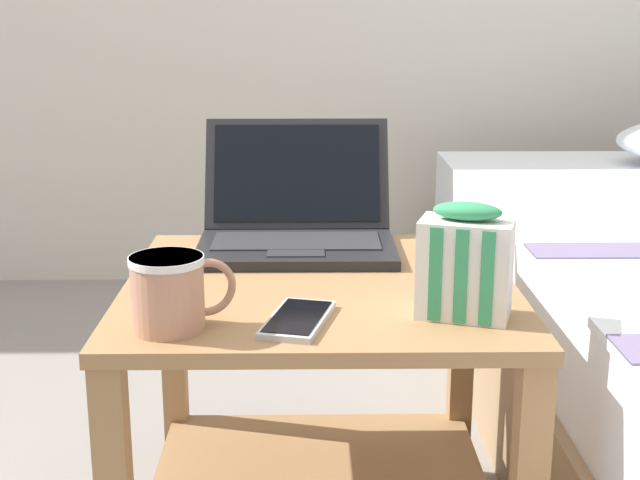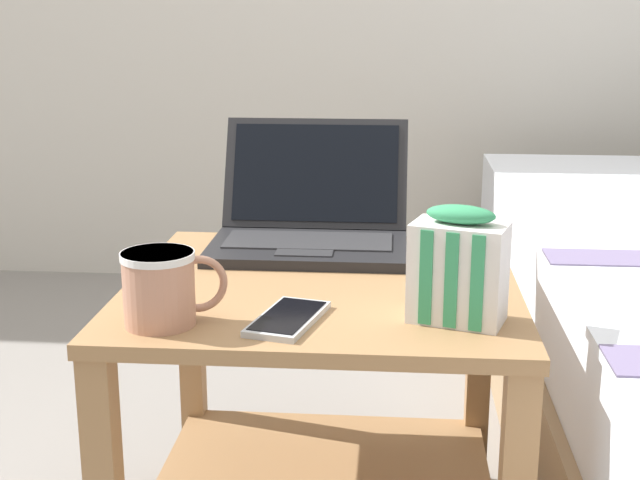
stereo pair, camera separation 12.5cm
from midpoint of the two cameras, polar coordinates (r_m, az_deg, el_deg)
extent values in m
cube|color=#997047|center=(1.41, -2.58, -3.15)|extent=(0.61, 0.59, 0.02)
cube|color=#997047|center=(1.78, -11.32, -8.04)|extent=(0.04, 0.04, 0.47)
cube|color=#997047|center=(1.76, 6.98, -8.05)|extent=(0.04, 0.04, 0.47)
cube|color=black|center=(1.56, -3.83, -0.62)|extent=(0.35, 0.22, 0.02)
cube|color=#2D2D30|center=(1.57, -3.81, -0.09)|extent=(0.29, 0.12, 0.00)
cube|color=#2D2D30|center=(1.50, -3.96, -0.86)|extent=(0.10, 0.05, 0.00)
cube|color=black|center=(1.68, -3.62, 4.25)|extent=(0.35, 0.10, 0.20)
cube|color=black|center=(1.68, -3.63, 4.30)|extent=(0.31, 0.08, 0.17)
cube|color=red|center=(1.69, -3.56, 3.92)|extent=(0.03, 0.02, 0.03)
cube|color=silver|center=(1.70, -2.80, 5.25)|extent=(0.04, 0.02, 0.04)
cube|color=orange|center=(1.69, -5.20, 3.83)|extent=(0.03, 0.02, 0.04)
cylinder|color=tan|center=(1.21, -12.67, -3.39)|extent=(0.10, 0.10, 0.10)
cylinder|color=silver|center=(1.20, -12.79, -1.29)|extent=(0.10, 0.10, 0.01)
cylinder|color=black|center=(1.20, -12.77, -1.71)|extent=(0.09, 0.09, 0.01)
torus|color=tan|center=(1.22, -10.17, -3.05)|extent=(0.08, 0.04, 0.08)
cube|color=silver|center=(1.24, 6.42, -1.88)|extent=(0.14, 0.11, 0.14)
cube|color=#338C59|center=(1.21, 4.45, -2.27)|extent=(0.02, 0.01, 0.13)
cube|color=#338C59|center=(1.20, 6.07, -2.41)|extent=(0.02, 0.01, 0.13)
cube|color=#338C59|center=(1.19, 7.70, -2.54)|extent=(0.02, 0.01, 0.13)
ellipsoid|color=#338C59|center=(1.22, 6.53, 1.81)|extent=(0.10, 0.07, 0.03)
cube|color=#B7BABC|center=(1.23, -4.37, -5.16)|extent=(0.11, 0.17, 0.01)
cube|color=black|center=(1.22, -4.38, -4.93)|extent=(0.10, 0.15, 0.00)
camera|label=1|loc=(0.06, -92.68, -0.71)|focal=50.00mm
camera|label=2|loc=(0.06, 87.32, 0.71)|focal=50.00mm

